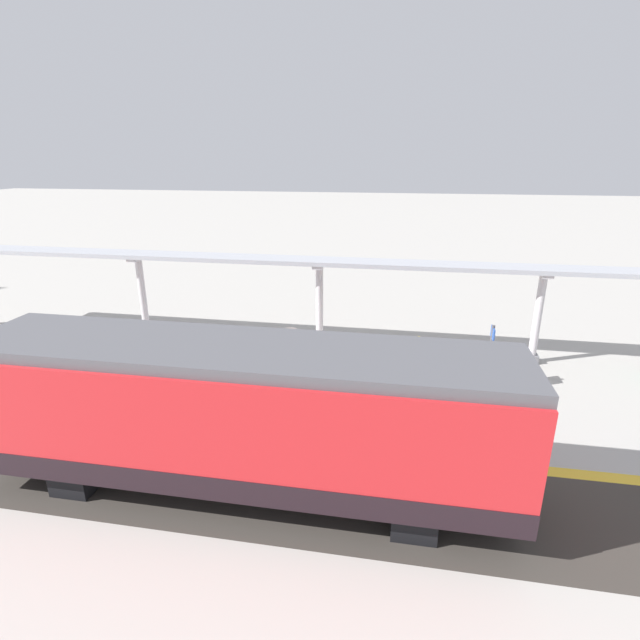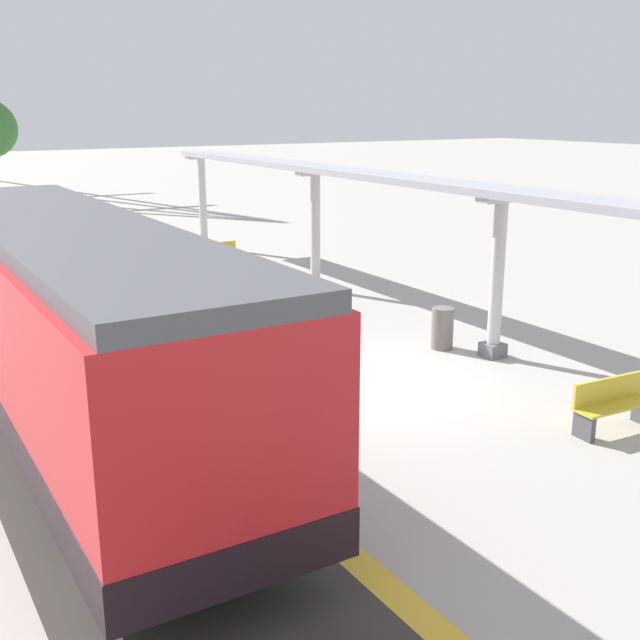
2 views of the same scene
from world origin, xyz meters
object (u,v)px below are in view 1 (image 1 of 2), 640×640
Objects in this scene: canopy_pillar_second at (537,318)px; trash_bin at (291,340)px; canopy_pillar_fourth at (143,297)px; bench_mid_platform at (421,354)px; platform_info_sign at (490,351)px; bench_far_end at (36,331)px; train_near_carriage at (242,416)px; canopy_pillar_third at (320,306)px.

canopy_pillar_second is 9.01m from trash_bin.
bench_mid_platform is (-1.05, -11.21, -1.28)m from canopy_pillar_fourth.
trash_bin is 0.42× the size of platform_info_sign.
canopy_pillar_fourth is at bearing -73.04° from bench_far_end.
platform_info_sign is at bearing -100.81° from canopy_pillar_fourth.
train_near_carriage is at bearing 151.50° from bench_mid_platform.
trash_bin is (0.73, -10.49, 0.01)m from bench_far_end.
trash_bin is (-0.54, -6.32, -1.26)m from canopy_pillar_fourth.
train_near_carriage is at bearing -174.06° from trash_bin.
platform_info_sign is (5.99, -6.13, -0.50)m from train_near_carriage.
train_near_carriage is at bearing -140.01° from canopy_pillar_fourth.
trash_bin is 7.29m from platform_info_sign.
canopy_pillar_fourth reaches higher than platform_info_sign.
canopy_pillar_third is 1.00× the size of canopy_pillar_fourth.
canopy_pillar_second is 2.22× the size of bench_mid_platform.
trash_bin is (0.51, 4.89, 0.01)m from bench_mid_platform.
canopy_pillar_second reaches higher than bench_mid_platform.
train_near_carriage is at bearing 136.56° from canopy_pillar_second.
canopy_pillar_fourth is (0.00, 15.23, 0.00)m from canopy_pillar_second.
bench_far_end is at bearing 93.98° from trash_bin.
canopy_pillar_third reaches higher than bench_far_end.
canopy_pillar_second reaches higher than platform_info_sign.
trash_bin is at bearing -86.02° from bench_far_end.
canopy_pillar_third is 11.64m from bench_far_end.
canopy_pillar_third is 2.22× the size of bench_mid_platform.
canopy_pillar_fourth is 11.34m from bench_mid_platform.
bench_far_end is at bearing 90.82° from bench_mid_platform.
bench_far_end is at bearing 85.85° from platform_info_sign.
trash_bin is at bearing 93.47° from canopy_pillar_second.
platform_info_sign is at bearing -45.65° from train_near_carriage.
canopy_pillar_third is 1.71m from trash_bin.
train_near_carriage is 8.53m from canopy_pillar_third.
canopy_pillar_second is at bearing -75.36° from bench_mid_platform.
canopy_pillar_second is 15.23m from canopy_pillar_fourth.
platform_info_sign is at bearing -113.12° from canopy_pillar_third.
train_near_carriage is 3.47× the size of canopy_pillar_second.
canopy_pillar_second and canopy_pillar_fourth have the same top height.
canopy_pillar_second is at bearing -43.44° from train_near_carriage.
canopy_pillar_fourth reaches higher than bench_mid_platform.
bench_mid_platform is at bearing -95.94° from trash_bin.
canopy_pillar_fourth is (0.00, 7.34, 0.00)m from canopy_pillar_third.
bench_mid_platform is at bearing 54.27° from platform_info_sign.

